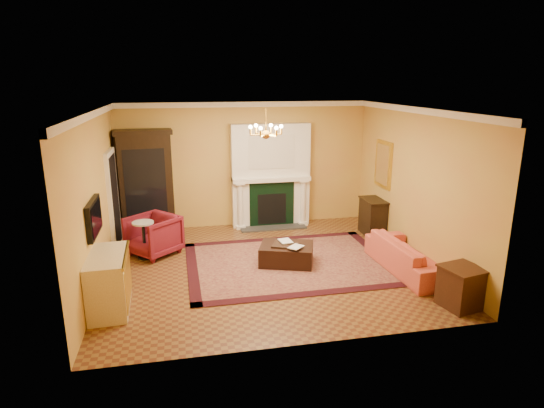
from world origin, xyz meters
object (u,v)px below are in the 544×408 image
object	(u,v)px
china_cabinet	(146,185)
pedestal_table	(144,237)
end_table	(461,288)
console_table	(373,218)
wingback_armchair	(153,233)
leather_ottoman	(287,254)
commode	(109,282)
coral_sofa	(409,250)

from	to	relation	value
china_cabinet	pedestal_table	distance (m)	1.73
end_table	console_table	world-z (taller)	console_table
wingback_armchair	leather_ottoman	world-z (taller)	wingback_armchair
console_table	leather_ottoman	world-z (taller)	console_table
china_cabinet	end_table	size ratio (longest dim) A/B	3.65
pedestal_table	china_cabinet	bearing A→B (deg)	89.84
pedestal_table	end_table	size ratio (longest dim) A/B	1.20
china_cabinet	commode	distance (m)	3.71
end_table	leather_ottoman	world-z (taller)	end_table
wingback_armchair	end_table	world-z (taller)	wingback_armchair
console_table	leather_ottoman	bearing A→B (deg)	-150.02
pedestal_table	commode	distance (m)	2.09
coral_sofa	leather_ottoman	world-z (taller)	coral_sofa
china_cabinet	leather_ottoman	bearing A→B (deg)	-47.38
pedestal_table	console_table	xyz separation A→B (m)	(5.11, 0.46, -0.04)
commode	coral_sofa	distance (m)	5.34
wingback_armchair	commode	bearing A→B (deg)	-56.52
china_cabinet	commode	bearing A→B (deg)	-102.10
commode	coral_sofa	xyz separation A→B (m)	(5.32, 0.41, -0.04)
leather_ottoman	pedestal_table	bearing A→B (deg)	-178.95
coral_sofa	end_table	world-z (taller)	coral_sofa
pedestal_table	leather_ottoman	world-z (taller)	pedestal_table
wingback_armchair	pedestal_table	size ratio (longest dim) A/B	1.19
wingback_armchair	end_table	bearing A→B (deg)	13.96
leather_ottoman	end_table	bearing A→B (deg)	-25.75
console_table	commode	bearing A→B (deg)	-154.77
console_table	leather_ottoman	distance (m)	2.72
pedestal_table	console_table	world-z (taller)	console_table
end_table	leather_ottoman	bearing A→B (deg)	135.68
commode	console_table	bearing A→B (deg)	22.24
wingback_armchair	console_table	distance (m)	4.95
coral_sofa	end_table	size ratio (longest dim) A/B	3.26
coral_sofa	leather_ottoman	distance (m)	2.32
wingback_armchair	pedestal_table	distance (m)	0.24
wingback_armchair	console_table	bearing A→B (deg)	51.30
commode	console_table	xyz separation A→B (m)	(5.51, 2.51, -0.04)
pedestal_table	end_table	world-z (taller)	pedestal_table
commode	end_table	bearing A→B (deg)	-13.33
china_cabinet	leather_ottoman	size ratio (longest dim) A/B	2.30
coral_sofa	leather_ottoman	size ratio (longest dim) A/B	2.05
china_cabinet	console_table	size ratio (longest dim) A/B	2.87
china_cabinet	console_table	bearing A→B (deg)	-18.01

